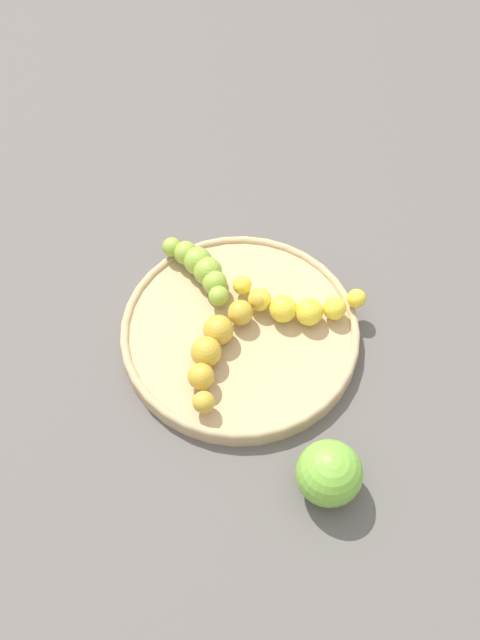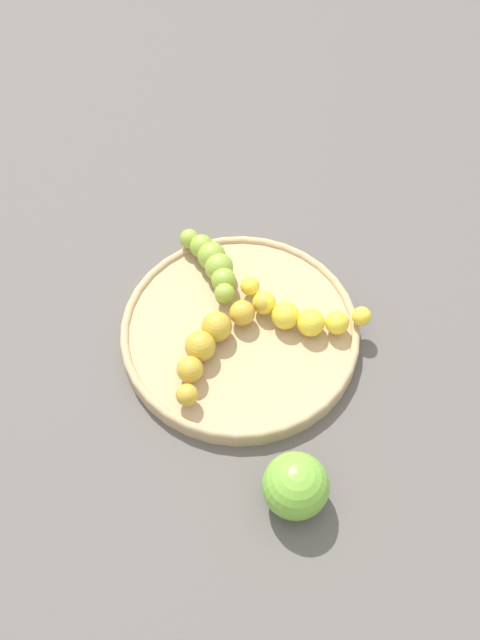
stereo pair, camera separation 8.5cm
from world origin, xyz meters
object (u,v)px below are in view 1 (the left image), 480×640
(banana_spotted, at_px, (218,343))
(apple_green, at_px, (329,473))
(banana_yellow, at_px, (297,305))
(fruit_bowl, at_px, (240,332))
(banana_green, at_px, (200,267))

(banana_spotted, relative_size, apple_green, 2.33)
(banana_yellow, distance_m, apple_green, 0.20)
(fruit_bowl, xyz_separation_m, banana_green, (-0.05, 0.07, 0.02))
(banana_spotted, bearing_deg, banana_yellow, -125.14)
(banana_spotted, xyz_separation_m, apple_green, (0.12, -0.15, -0.00))
(fruit_bowl, relative_size, banana_green, 2.97)
(fruit_bowl, bearing_deg, apple_green, -60.86)
(banana_yellow, xyz_separation_m, banana_green, (-0.11, 0.05, 0.00))
(banana_spotted, bearing_deg, fruit_bowl, -104.68)
(banana_spotted, height_order, apple_green, apple_green)
(banana_spotted, xyz_separation_m, banana_green, (-0.03, 0.10, -0.00))
(fruit_bowl, relative_size, apple_green, 4.05)
(banana_spotted, distance_m, banana_green, 0.11)
(apple_green, bearing_deg, banana_spotted, 129.77)
(banana_green, xyz_separation_m, apple_green, (0.15, -0.25, -0.00))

